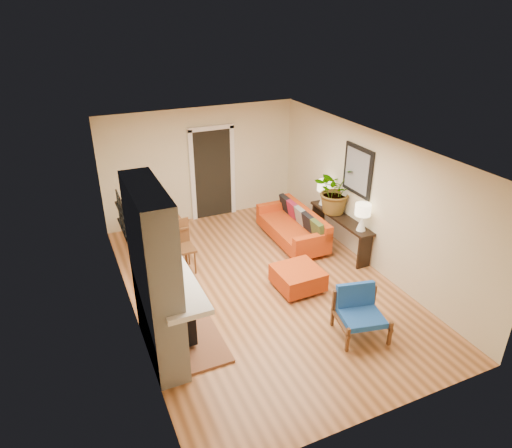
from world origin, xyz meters
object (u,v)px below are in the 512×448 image
object	(u,v)px
lamp_near	(363,214)
lamp_far	(324,190)
console_table	(340,223)
blue_chair	(359,309)
sofa	(295,227)
dining_table	(166,226)
houseplant	(335,189)
ottoman	(298,277)

from	to	relation	value
lamp_near	lamp_far	world-z (taller)	same
console_table	lamp_near	bearing A→B (deg)	-90.00
blue_chair	console_table	size ratio (longest dim) A/B	0.46
blue_chair	sofa	bearing A→B (deg)	79.81
blue_chair	console_table	world-z (taller)	blue_chair
blue_chair	lamp_near	world-z (taller)	lamp_near
sofa	console_table	distance (m)	0.99
console_table	lamp_near	xyz separation A→B (m)	(0.00, -0.67, 0.49)
dining_table	houseplant	xyz separation A→B (m)	(3.31, -0.88, 0.56)
ottoman	console_table	distance (m)	1.82
blue_chair	lamp_far	size ratio (longest dim) A/B	1.57
blue_chair	houseplant	xyz separation A→B (m)	(1.21, 2.64, 0.81)
ottoman	console_table	size ratio (longest dim) A/B	0.43
sofa	ottoman	world-z (taller)	sofa
sofa	lamp_near	distance (m)	1.67
dining_table	lamp_near	bearing A→B (deg)	-28.63
lamp_near	lamp_far	distance (m)	1.36
houseplant	console_table	bearing A→B (deg)	-87.86
dining_table	lamp_near	world-z (taller)	lamp_near
ottoman	dining_table	xyz separation A→B (m)	(-1.81, 2.10, 0.43)
console_table	houseplant	xyz separation A→B (m)	(-0.01, 0.27, 0.64)
sofa	console_table	xyz separation A→B (m)	(0.68, -0.67, 0.24)
dining_table	lamp_near	size ratio (longest dim) A/B	3.47
ottoman	console_table	world-z (taller)	console_table
blue_chair	lamp_near	distance (m)	2.20
sofa	dining_table	xyz separation A→B (m)	(-2.64, 0.47, 0.33)
dining_table	houseplant	bearing A→B (deg)	-14.86
dining_table	lamp_near	xyz separation A→B (m)	(3.32, -1.81, 0.40)
blue_chair	houseplant	world-z (taller)	houseplant
sofa	blue_chair	distance (m)	3.09
console_table	lamp_near	world-z (taller)	lamp_near
sofa	lamp_far	world-z (taller)	lamp_far
lamp_near	lamp_far	xyz separation A→B (m)	(0.00, 1.36, 0.00)
sofa	blue_chair	bearing A→B (deg)	-100.19
lamp_far	console_table	bearing A→B (deg)	-90.00
ottoman	blue_chair	xyz separation A→B (m)	(0.28, -1.41, 0.18)
blue_chair	houseplant	bearing A→B (deg)	65.30
lamp_far	houseplant	world-z (taller)	houseplant
blue_chair	lamp_near	bearing A→B (deg)	54.33
lamp_near	houseplant	xyz separation A→B (m)	(-0.01, 0.93, 0.16)
lamp_near	sofa	bearing A→B (deg)	116.75
sofa	console_table	bearing A→B (deg)	-44.93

